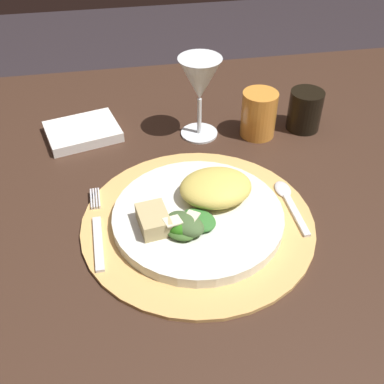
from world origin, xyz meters
The scene contains 12 objects.
dining_table centered at (0.00, 0.00, 0.57)m, with size 1.41×0.95×0.72m.
placemat centered at (-0.06, -0.06, 0.72)m, with size 0.34×0.34×0.01m, color tan.
dinner_plate centered at (-0.06, -0.06, 0.74)m, with size 0.25×0.25×0.02m, color silver.
pasta_serving centered at (-0.03, -0.03, 0.76)m, with size 0.11×0.09×0.04m, color #D6BE55.
salad_greens centered at (-0.08, -0.09, 0.75)m, with size 0.09×0.08×0.03m.
bread_piece centered at (-0.13, -0.08, 0.76)m, with size 0.06×0.04×0.03m, color tan.
fork centered at (-0.21, -0.06, 0.73)m, with size 0.02×0.17×0.00m.
spoon centered at (0.09, -0.04, 0.73)m, with size 0.02×0.13×0.01m.
napkin centered at (-0.23, 0.20, 0.73)m, with size 0.13×0.10×0.02m, color silver.
wine_glass centered at (-0.01, 0.17, 0.83)m, with size 0.08×0.08×0.15m.
amber_tumbler centered at (0.09, 0.15, 0.76)m, with size 0.06×0.06×0.09m, color orange.
dark_tumbler centered at (0.18, 0.16, 0.76)m, with size 0.06×0.06×0.08m, color black.
Camera 1 is at (-0.16, -0.55, 1.21)m, focal length 44.02 mm.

